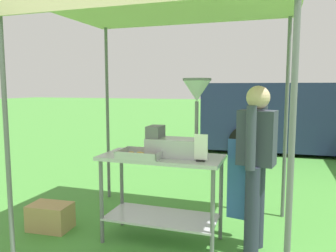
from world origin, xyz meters
TOP-DOWN VIEW (x-y plane):
  - ground_plane at (0.00, 6.00)m, footprint 70.00×70.00m
  - stall_canopy at (0.00, 0.92)m, footprint 2.60×2.07m
  - donut_cart at (0.00, 0.82)m, footprint 1.24×0.57m
  - donut_tray at (-0.18, 0.70)m, footprint 0.44×0.32m
  - donut_fryer at (0.19, 0.85)m, footprint 0.64×0.28m
  - menu_sign at (0.44, 0.69)m, footprint 0.13×0.05m
  - vendor at (0.92, 0.91)m, footprint 0.46×0.54m
  - supply_crate at (-1.28, 0.69)m, footprint 0.48×0.34m
  - van_navy at (2.01, 6.59)m, footprint 5.52×2.24m

SIDE VIEW (x-z plane):
  - ground_plane at x=0.00m, z-range 0.00..0.00m
  - supply_crate at x=-1.28m, z-range 0.00..0.29m
  - donut_cart at x=0.00m, z-range 0.20..1.10m
  - van_navy at x=2.01m, z-range 0.03..1.72m
  - vendor at x=0.92m, z-range 0.10..1.71m
  - donut_tray at x=-0.18m, z-range 0.89..0.96m
  - menu_sign at x=0.44m, z-range 0.88..1.14m
  - donut_fryer at x=0.19m, z-range 0.81..1.59m
  - stall_canopy at x=0.00m, z-range 1.12..3.58m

